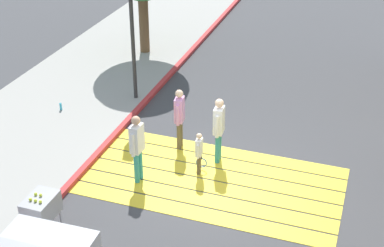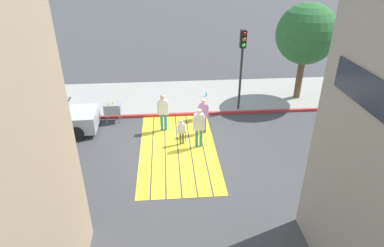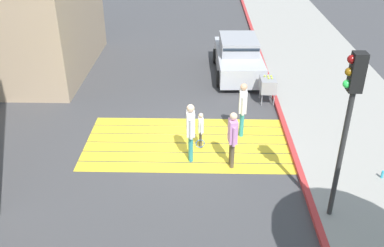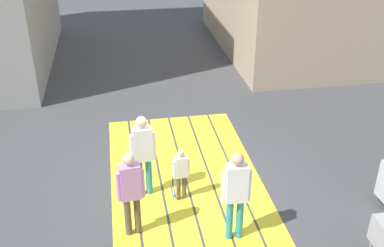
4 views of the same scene
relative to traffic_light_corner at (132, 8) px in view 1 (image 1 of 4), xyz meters
name	(u,v)px [view 1 (image 1 of 4)]	position (x,y,z in m)	size (l,w,h in m)	color
ground_plane	(213,181)	(3.58, -3.39, -3.04)	(120.00, 120.00, 0.00)	#424244
crosswalk_stripes	(213,180)	(3.58, -3.39, -3.03)	(6.40, 3.25, 0.01)	yellow
sidewalk_west	(21,141)	(-2.02, -3.39, -2.98)	(4.80, 40.00, 0.12)	#9E9B93
curb_painted	(96,155)	(0.33, -3.39, -2.97)	(0.16, 40.00, 0.13)	#BC3333
traffic_light_corner	(132,8)	(0.00, 0.00, 0.00)	(0.39, 0.28, 4.24)	#2D2D2D
tennis_ball_cart	(41,207)	(0.68, -6.48, -2.34)	(0.56, 0.80, 1.02)	#99999E
water_bottle	(61,106)	(-1.84, -1.51, -2.81)	(0.07, 0.07, 0.22)	#33A5BF
pedestrian_adult_lead	(179,115)	(2.26, -2.16, -2.02)	(0.27, 0.51, 1.74)	brown
pedestrian_adult_trailing	(219,126)	(3.44, -2.47, -1.98)	(0.26, 0.53, 1.82)	teal
pedestrian_adult_side	(137,144)	(1.83, -3.97, -1.98)	(0.25, 0.53, 1.82)	teal
pedestrian_child_with_racket	(199,151)	(3.15, -3.19, -2.38)	(0.28, 0.38, 1.18)	brown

